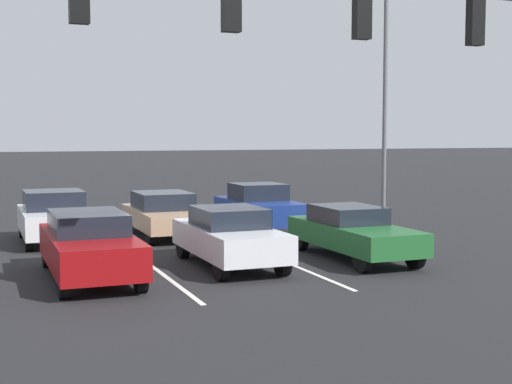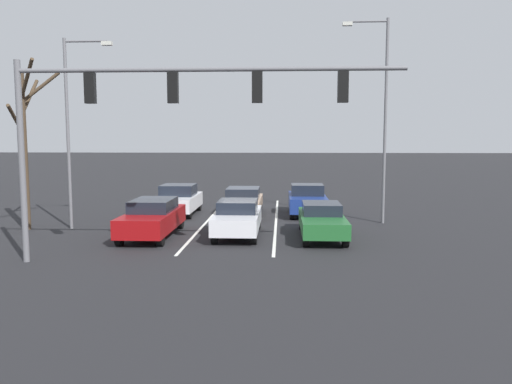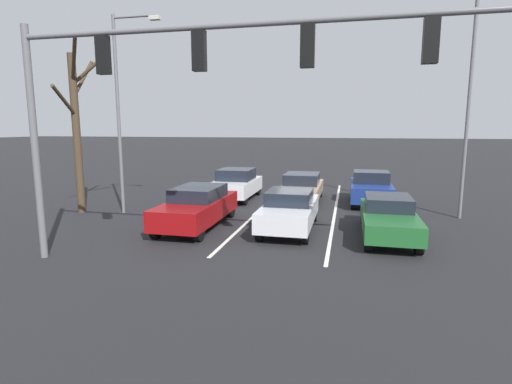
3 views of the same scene
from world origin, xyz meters
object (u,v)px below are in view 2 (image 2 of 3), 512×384
object	(u,v)px
car_tan_midlane_second	(243,201)
street_lamp_left_shoulder	(381,108)
street_lamp_right_shoulder	(73,120)
bare_tree_near	(24,141)
car_darkgreen_leftlane_front	(322,220)
car_white_rightlane_second	(178,200)
car_silver_midlane_front	(238,217)
traffic_signal_gantry	(154,106)
car_navy_leftlane_second	(307,200)
car_maroon_rightlane_front	(153,217)

from	to	relation	value
car_tan_midlane_second	street_lamp_left_shoulder	size ratio (longest dim) A/B	0.48
car_tan_midlane_second	street_lamp_right_shoulder	xyz separation A→B (m)	(7.11, 4.47, 4.06)
street_lamp_right_shoulder	bare_tree_near	xyz separation A→B (m)	(2.03, 0.34, -0.91)
car_darkgreen_leftlane_front	street_lamp_left_shoulder	bearing A→B (deg)	-129.26
car_white_rightlane_second	car_silver_midlane_front	bearing A→B (deg)	122.61
street_lamp_right_shoulder	traffic_signal_gantry	bearing A→B (deg)	130.68
car_silver_midlane_front	car_tan_midlane_second	size ratio (longest dim) A/B	0.97
car_navy_leftlane_second	car_white_rightlane_second	xyz separation A→B (m)	(6.80, 0.16, -0.00)
car_maroon_rightlane_front	street_lamp_left_shoulder	world-z (taller)	street_lamp_left_shoulder
car_silver_midlane_front	car_navy_leftlane_second	distance (m)	6.67
car_maroon_rightlane_front	traffic_signal_gantry	world-z (taller)	traffic_signal_gantry
car_maroon_rightlane_front	car_tan_midlane_second	world-z (taller)	car_maroon_rightlane_front
car_darkgreen_leftlane_front	bare_tree_near	distance (m)	13.22
car_silver_midlane_front	car_tan_midlane_second	xyz separation A→B (m)	(0.23, -5.78, -0.03)
car_silver_midlane_front	bare_tree_near	bearing A→B (deg)	-5.93
car_white_rightlane_second	street_lamp_right_shoulder	world-z (taller)	street_lamp_right_shoulder
car_navy_leftlane_second	street_lamp_left_shoulder	distance (m)	6.12
car_navy_leftlane_second	car_tan_midlane_second	xyz separation A→B (m)	(3.37, 0.11, -0.06)
car_white_rightlane_second	street_lamp_left_shoulder	bearing A→B (deg)	167.67
traffic_signal_gantry	street_lamp_left_shoulder	world-z (taller)	street_lamp_left_shoulder
car_darkgreen_leftlane_front	car_silver_midlane_front	distance (m)	3.43
car_darkgreen_leftlane_front	car_white_rightlane_second	bearing A→B (deg)	-39.45
car_silver_midlane_front	car_white_rightlane_second	distance (m)	6.80
car_maroon_rightlane_front	car_tan_midlane_second	size ratio (longest dim) A/B	1.06
car_tan_midlane_second	bare_tree_near	size ratio (longest dim) A/B	0.63
car_tan_midlane_second	bare_tree_near	distance (m)	10.79
street_lamp_left_shoulder	car_maroon_rightlane_front	bearing A→B (deg)	20.97
car_navy_leftlane_second	bare_tree_near	bearing A→B (deg)	21.47
car_navy_leftlane_second	car_maroon_rightlane_front	bearing A→B (deg)	42.90
car_darkgreen_leftlane_front	traffic_signal_gantry	bearing A→B (deg)	38.94
car_navy_leftlane_second	traffic_signal_gantry	size ratio (longest dim) A/B	0.34
car_tan_midlane_second	bare_tree_near	xyz separation A→B (m)	(9.13, 4.81, 3.15)
street_lamp_right_shoulder	street_lamp_left_shoulder	xyz separation A→B (m)	(-13.74, -2.22, 0.61)
car_silver_midlane_front	car_tan_midlane_second	distance (m)	5.78
car_maroon_rightlane_front	bare_tree_near	xyz separation A→B (m)	(5.88, -1.23, 3.10)
traffic_signal_gantry	street_lamp_right_shoulder	size ratio (longest dim) A/B	1.46
traffic_signal_gantry	street_lamp_left_shoulder	distance (m)	11.89
traffic_signal_gantry	bare_tree_near	size ratio (longest dim) A/B	1.68
car_maroon_rightlane_front	car_navy_leftlane_second	bearing A→B (deg)	-137.10
car_darkgreen_leftlane_front	car_maroon_rightlane_front	bearing A→B (deg)	1.23
car_navy_leftlane_second	car_white_rightlane_second	world-z (taller)	car_navy_leftlane_second
car_darkgreen_leftlane_front	car_navy_leftlane_second	size ratio (longest dim) A/B	1.13
car_darkgreen_leftlane_front	car_white_rightlane_second	world-z (taller)	car_white_rightlane_second
car_darkgreen_leftlane_front	street_lamp_left_shoulder	world-z (taller)	street_lamp_left_shoulder
car_darkgreen_leftlane_front	car_white_rightlane_second	xyz separation A→B (m)	(7.10, -5.84, 0.07)
car_silver_midlane_front	car_white_rightlane_second	world-z (taller)	car_white_rightlane_second
car_silver_midlane_front	street_lamp_left_shoulder	world-z (taller)	street_lamp_left_shoulder
car_silver_midlane_front	street_lamp_right_shoulder	bearing A→B (deg)	-10.12
car_maroon_rightlane_front	street_lamp_left_shoulder	size ratio (longest dim) A/B	0.50
car_navy_leftlane_second	street_lamp_left_shoulder	size ratio (longest dim) A/B	0.44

